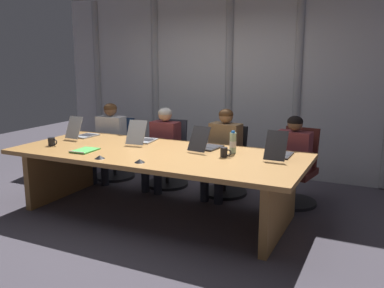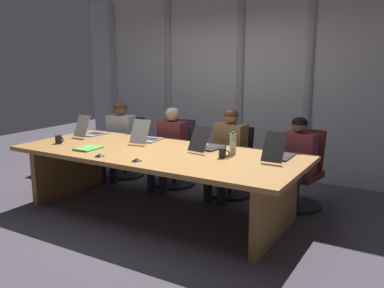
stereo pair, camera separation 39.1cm
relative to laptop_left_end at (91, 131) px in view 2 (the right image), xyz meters
name	(u,v)px [view 2 (the right image)]	position (x,y,z in m)	size (l,w,h in m)	color
ground_plane	(158,212)	(1.34, -0.32, -0.80)	(12.06, 12.06, 0.00)	#47424C
conference_table	(158,164)	(1.34, -0.32, -0.21)	(3.39, 1.41, 0.75)	#B77F42
curtain_backdrop	(237,84)	(1.34, 1.88, 0.60)	(6.03, 0.17, 2.81)	#B2B2B7
laptop_left_end	(91,131)	(0.00, 0.00, 0.00)	(0.24, 0.46, 0.30)	#A8ADB7
laptop_left_mid	(147,137)	(0.92, 0.05, 0.00)	(0.29, 0.50, 0.30)	#A8ADB7
laptop_center	(208,145)	(1.81, 0.04, 0.00)	(0.29, 0.50, 0.29)	#2D2D33
laptop_right_mid	(279,154)	(2.68, 0.02, 0.00)	(0.23, 0.50, 0.31)	#2D2D33
office_chair_left_end	(126,154)	(-0.01, 0.75, -0.47)	(0.60, 0.60, 0.90)	navy
office_chair_left_mid	(176,161)	(0.91, 0.75, -0.46)	(0.60, 0.60, 0.93)	#2D2D38
office_chair_center	(232,169)	(1.80, 0.75, -0.47)	(0.60, 0.60, 0.90)	black
office_chair_right_mid	(300,178)	(2.72, 0.75, -0.46)	(0.60, 0.61, 0.94)	#511E19
person_left_end	(118,136)	(-0.02, 0.59, -0.16)	(0.45, 0.57, 1.14)	silver
person_left_mid	(169,143)	(0.90, 0.59, -0.17)	(0.41, 0.55, 1.12)	brown
person_center	(227,149)	(1.80, 0.59, -0.15)	(0.44, 0.57, 1.15)	olive
person_right_mid	(295,158)	(2.69, 0.59, -0.17)	(0.45, 0.57, 1.12)	brown
water_bottle_primary	(233,144)	(2.16, -0.01, 0.06)	(0.08, 0.08, 0.25)	#ADD1B2
coffee_mug_near	(223,153)	(2.14, -0.23, -0.01)	(0.13, 0.08, 0.11)	black
coffee_mug_far	(59,139)	(0.02, -0.59, -0.01)	(0.13, 0.08, 0.10)	black
conference_mic_left_side	(137,160)	(1.44, -0.83, -0.04)	(0.11, 0.11, 0.04)	black
conference_mic_middle	(100,155)	(0.97, -0.87, -0.04)	(0.11, 0.11, 0.04)	black
spiral_notepad	(88,148)	(0.59, -0.66, -0.05)	(0.23, 0.32, 0.03)	#4CB74C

